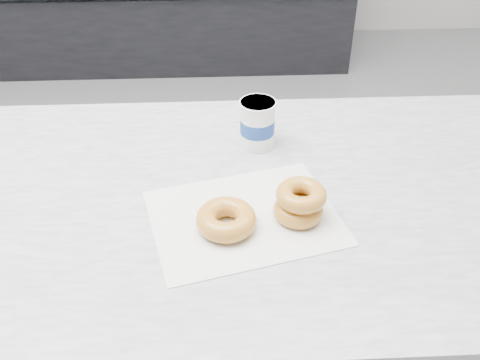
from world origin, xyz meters
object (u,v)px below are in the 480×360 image
at_px(donut_single, 226,219).
at_px(coffee_cup, 257,123).
at_px(donut_stack, 300,202).
at_px(counter, 86,342).

height_order(donut_single, coffee_cup, coffee_cup).
bearing_deg(donut_stack, coffee_cup, 103.38).
bearing_deg(coffee_cup, donut_single, -124.24).
relative_size(donut_stack, coffee_cup, 1.16).
xyz_separation_m(counter, donut_stack, (0.48, -0.07, 0.48)).
bearing_deg(coffee_cup, counter, -176.17).
xyz_separation_m(counter, coffee_cup, (0.42, 0.18, 0.50)).
relative_size(counter, coffee_cup, 28.56).
distance_m(donut_single, donut_stack, 0.14).
bearing_deg(donut_single, donut_stack, 10.55).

